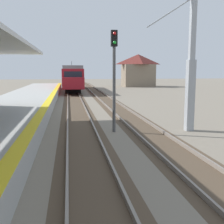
% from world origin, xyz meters
% --- Properties ---
extents(track_pair_nearest_platform, '(2.34, 120.00, 0.16)m').
position_xyz_m(track_pair_nearest_platform, '(1.90, 20.00, 0.05)').
color(track_pair_nearest_platform, '#4C3D2D').
rests_on(track_pair_nearest_platform, ground).
extents(track_pair_middle, '(2.34, 120.00, 0.16)m').
position_xyz_m(track_pair_middle, '(5.30, 20.00, 0.05)').
color(track_pair_middle, '#4C3D2D').
rests_on(track_pair_middle, ground).
extents(approaching_train, '(2.93, 19.60, 4.76)m').
position_xyz_m(approaching_train, '(1.90, 49.32, 2.18)').
color(approaching_train, maroon).
rests_on(approaching_train, ground).
extents(rail_signal_post, '(0.32, 0.34, 5.20)m').
position_xyz_m(rail_signal_post, '(3.60, 18.04, 3.19)').
color(rail_signal_post, '#4C4C4C').
rests_on(rail_signal_post, ground).
extents(catenary_pylon_far_side, '(5.00, 0.40, 7.50)m').
position_xyz_m(catenary_pylon_far_side, '(7.32, 17.74, 3.60)').
color(catenary_pylon_far_side, '#9EA3A8').
rests_on(catenary_pylon_far_side, ground).
extents(distant_trackside_house, '(6.60, 5.28, 6.40)m').
position_xyz_m(distant_trackside_house, '(15.15, 59.09, 3.34)').
color(distant_trackside_house, '#7F705B').
rests_on(distant_trackside_house, ground).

